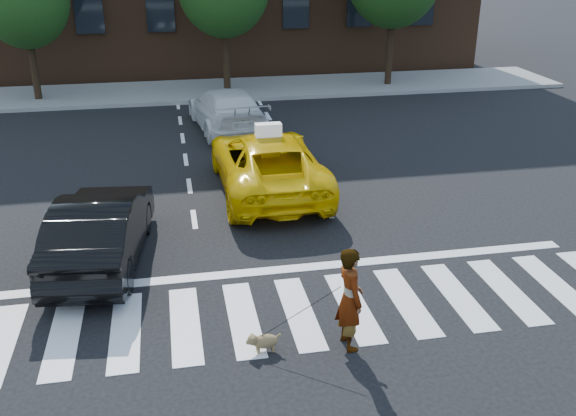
{
  "coord_description": "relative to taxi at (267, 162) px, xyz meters",
  "views": [
    {
      "loc": [
        -2.03,
        -9.49,
        6.18
      ],
      "look_at": [
        0.21,
        2.14,
        1.1
      ],
      "focal_mm": 40.0,
      "sensor_mm": 36.0,
      "label": 1
    }
  ],
  "objects": [
    {
      "name": "white_suv",
      "position": [
        -0.46,
        5.72,
        -0.05
      ],
      "size": [
        2.57,
        5.14,
        1.43
      ],
      "primitive_type": "imported",
      "rotation": [
        0.0,
        0.0,
        3.26
      ],
      "color": "silver",
      "rests_on": "ground"
    },
    {
      "name": "sidewalk_far",
      "position": [
        -0.4,
        11.56,
        -0.69
      ],
      "size": [
        30.0,
        4.0,
        0.15
      ],
      "primitive_type": "cube",
      "color": "slate",
      "rests_on": "ground"
    },
    {
      "name": "ground",
      "position": [
        -0.4,
        -5.94,
        -0.76
      ],
      "size": [
        120.0,
        120.0,
        0.0
      ],
      "primitive_type": "plane",
      "color": "black",
      "rests_on": "ground"
    },
    {
      "name": "crosswalk",
      "position": [
        -0.4,
        -5.94,
        -0.76
      ],
      "size": [
        13.0,
        2.4,
        0.01
      ],
      "primitive_type": "cube",
      "color": "silver",
      "rests_on": "ground"
    },
    {
      "name": "woman",
      "position": [
        0.18,
        -7.04,
        0.12
      ],
      "size": [
        0.49,
        0.69,
        1.76
      ],
      "primitive_type": "imported",
      "rotation": [
        0.0,
        0.0,
        1.69
      ],
      "color": "#999999",
      "rests_on": "ground"
    },
    {
      "name": "stop_line",
      "position": [
        -0.4,
        -4.34,
        -0.76
      ],
      "size": [
        12.0,
        0.3,
        0.01
      ],
      "primitive_type": "cube",
      "color": "silver",
      "rests_on": "ground"
    },
    {
      "name": "taxi_sign",
      "position": [
        0.0,
        -0.2,
        0.92
      ],
      "size": [
        0.65,
        0.29,
        0.32
      ],
      "primitive_type": "cube",
      "rotation": [
        0.0,
        0.0,
        3.15
      ],
      "color": "white",
      "rests_on": "taxi"
    },
    {
      "name": "taxi",
      "position": [
        0.0,
        0.0,
        0.0
      ],
      "size": [
        2.6,
        5.52,
        1.53
      ],
      "primitive_type": "imported",
      "rotation": [
        0.0,
        0.0,
        3.15
      ],
      "color": "#E4B504",
      "rests_on": "ground"
    },
    {
      "name": "black_sedan",
      "position": [
        -3.92,
        -3.27,
        -0.03
      ],
      "size": [
        2.05,
        4.59,
        1.46
      ],
      "primitive_type": "imported",
      "rotation": [
        0.0,
        0.0,
        3.03
      ],
      "color": "black",
      "rests_on": "ground"
    },
    {
      "name": "dog",
      "position": [
        -1.21,
        -6.94,
        -0.57
      ],
      "size": [
        0.58,
        0.25,
        0.33
      ],
      "rotation": [
        0.0,
        0.0,
        0.07
      ],
      "color": "#956B4B",
      "rests_on": "ground"
    }
  ]
}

